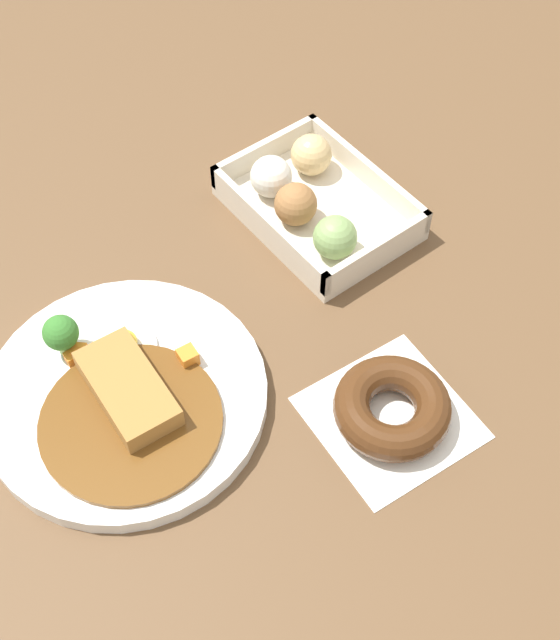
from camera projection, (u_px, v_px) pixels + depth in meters
ground_plane at (210, 334)px, 0.89m from camera, size 1.60×1.60×0.00m
curry_plate at (125, 395)px, 0.83m from camera, size 0.28×0.28×0.07m
donut_box at (311, 201)px, 0.97m from camera, size 0.21×0.15×0.06m
chocolate_ring_donut at (392, 408)px, 0.82m from camera, size 0.15×0.15×0.04m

